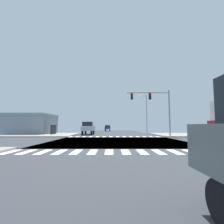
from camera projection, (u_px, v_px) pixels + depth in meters
ground at (118, 141)px, 17.28m from camera, size 90.00×90.00×0.05m
sidewalk_corner_ne at (189, 135)px, 29.20m from camera, size 12.00×12.00×0.14m
sidewalk_corner_nw at (43, 135)px, 29.28m from camera, size 12.00×12.00×0.14m
crosswalk_near at (118, 152)px, 10.01m from camera, size 13.50×2.00×0.01m
crosswalk_far at (115, 137)px, 24.55m from camera, size 13.50×2.00×0.01m
traffic_signal_mast at (154, 102)px, 24.99m from camera, size 6.55×0.55×7.08m
street_lamp at (146, 111)px, 39.50m from camera, size 1.78×0.32×8.99m
bank_building at (17, 124)px, 32.78m from camera, size 15.59×8.19×3.93m
pickup_farside_1 at (89, 128)px, 30.65m from camera, size 2.00×5.10×2.35m
sedan_queued_2 at (108, 128)px, 53.27m from camera, size 1.80×4.30×1.88m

